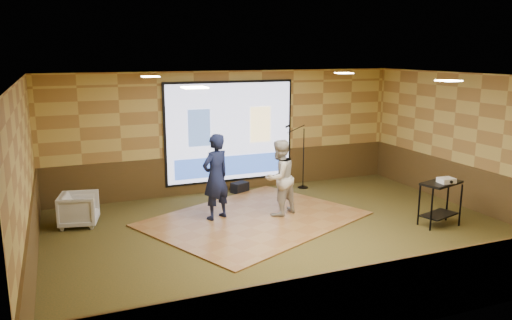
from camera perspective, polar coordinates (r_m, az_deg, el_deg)
name	(u,v)px	position (r m, az deg, el deg)	size (l,w,h in m)	color
ground	(289,235)	(9.70, 3.85, -8.57)	(9.00, 9.00, 0.00)	#333A1A
room_shell	(291,127)	(9.17, 4.03, 3.76)	(9.04, 7.04, 3.02)	tan
wainscot_back	(230,172)	(12.64, -2.98, -1.34)	(9.00, 0.04, 0.95)	#4A3818
wainscot_front	(409,291)	(6.81, 17.11, -14.16)	(9.00, 0.04, 0.95)	#4A3818
wainscot_left	(33,245)	(8.69, -24.15, -8.85)	(0.04, 7.00, 0.95)	#4A3818
wainscot_right	(471,188)	(12.11, 23.37, -2.96)	(0.04, 7.00, 0.95)	#4A3818
projector_screen	(230,133)	(12.41, -2.97, 3.11)	(3.32, 0.06, 2.52)	black
downlight_nw	(151,77)	(10.12, -11.97, 9.31)	(0.32, 0.32, 0.02)	beige
downlight_ne	(344,73)	(11.72, 10.03, 9.75)	(0.32, 0.32, 0.02)	beige
downlight_sw	(195,88)	(6.90, -7.04, 8.22)	(0.32, 0.32, 0.02)	beige
downlight_se	(449,81)	(9.09, 21.16, 8.45)	(0.32, 0.32, 0.02)	beige
dance_floor	(254,219)	(10.53, -0.18, -6.75)	(4.17, 3.18, 0.03)	olive
player_left	(216,177)	(10.30, -4.62, -1.92)	(0.65, 0.43, 1.79)	#131A3D
player_right	(279,178)	(10.57, 2.69, -2.02)	(0.79, 0.61, 1.62)	beige
av_table	(440,196)	(10.68, 20.33, -3.83)	(0.87, 0.46, 0.91)	black
projector	(446,180)	(10.55, 20.93, -2.19)	(0.30, 0.25, 0.10)	silver
mic_stand	(301,169)	(12.86, 5.19, -1.06)	(0.66, 0.27, 1.67)	black
banquet_chair	(79,210)	(10.71, -19.57, -5.35)	(0.72, 0.74, 0.67)	gray
duffel_bag	(240,187)	(12.49, -1.87, -3.15)	(0.41, 0.27, 0.25)	black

